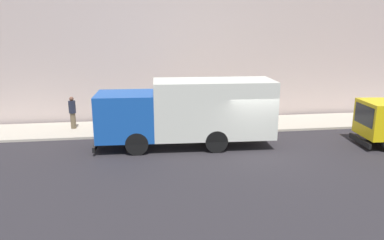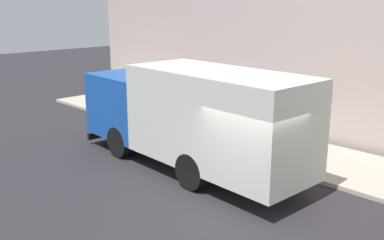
{
  "view_description": "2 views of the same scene",
  "coord_description": "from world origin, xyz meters",
  "views": [
    {
      "loc": [
        -15.75,
        5.17,
        5.66
      ],
      "look_at": [
        1.43,
        2.78,
        1.24
      ],
      "focal_mm": 34.45,
      "sensor_mm": 36.0,
      "label": 1
    },
    {
      "loc": [
        -7.91,
        -6.39,
        5.02
      ],
      "look_at": [
        1.43,
        3.13,
        1.51
      ],
      "focal_mm": 41.5,
      "sensor_mm": 36.0,
      "label": 2
    }
  ],
  "objects": [
    {
      "name": "large_utility_truck",
      "position": [
        1.19,
        2.95,
        1.76
      ],
      "size": [
        2.71,
        8.54,
        3.22
      ],
      "rotation": [
        0.0,
        0.0,
        -0.04
      ],
      "color": "#174CA7",
      "rests_on": "ground"
    },
    {
      "name": "building_facade",
      "position": [
        6.78,
        0.0,
        4.86
      ],
      "size": [
        0.5,
        30.0,
        9.72
      ],
      "primitive_type": "cube",
      "color": "#BFAAA2",
      "rests_on": "ground"
    },
    {
      "name": "street_sign_post",
      "position": [
        3.25,
        2.84,
        1.58
      ],
      "size": [
        0.44,
        0.08,
        2.46
      ],
      "color": "#4C5156",
      "rests_on": "sidewalk"
    },
    {
      "name": "ground",
      "position": [
        0.0,
        0.0,
        0.0
      ],
      "size": [
        80.0,
        80.0,
        0.0
      ],
      "primitive_type": "plane",
      "color": "#28252A"
    },
    {
      "name": "traffic_cone_orange",
      "position": [
        3.46,
        5.74,
        0.4
      ],
      "size": [
        0.39,
        0.39,
        0.56
      ],
      "primitive_type": "cone",
      "color": "orange",
      "rests_on": "sidewalk"
    },
    {
      "name": "pedestrian_walking",
      "position": [
        3.87,
        6.76,
        0.95
      ],
      "size": [
        0.51,
        0.51,
        1.59
      ],
      "rotation": [
        0.0,
        0.0,
        3.49
      ],
      "color": "#3D385B",
      "rests_on": "sidewalk"
    },
    {
      "name": "sidewalk",
      "position": [
        4.64,
        0.0,
        0.06
      ],
      "size": [
        3.28,
        30.0,
        0.13
      ],
      "primitive_type": "cube",
      "color": "#B2A897",
      "rests_on": "ground"
    },
    {
      "name": "pedestrian_standing",
      "position": [
        4.82,
        8.99,
        1.08
      ],
      "size": [
        0.53,
        0.53,
        1.8
      ],
      "rotation": [
        0.0,
        0.0,
        4.11
      ],
      "color": "brown",
      "rests_on": "sidewalk"
    }
  ]
}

